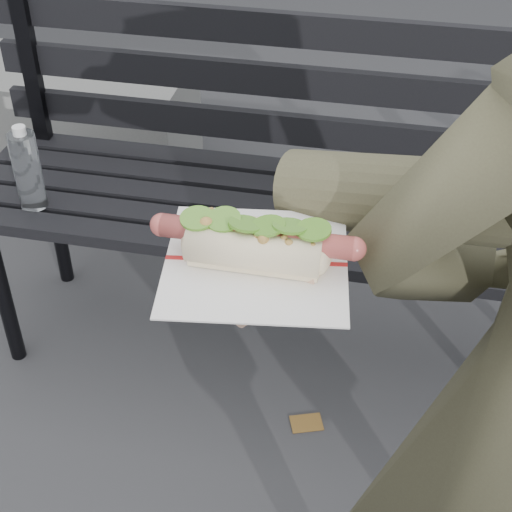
# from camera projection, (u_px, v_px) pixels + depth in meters

# --- Properties ---
(park_bench) EXTENTS (1.50, 0.44, 0.88)m
(park_bench) POSITION_uv_depth(u_px,v_px,m) (273.00, 173.00, 1.90)
(park_bench) COLOR black
(park_bench) RESTS_ON ground
(concrete_block) EXTENTS (1.20, 0.40, 0.40)m
(concrete_block) POSITION_uv_depth(u_px,v_px,m) (25.00, 117.00, 2.81)
(concrete_block) COLOR slate
(concrete_block) RESTS_ON ground
(held_hotdog) EXTENTS (0.62, 0.30, 0.20)m
(held_hotdog) POSITION_uv_depth(u_px,v_px,m) (442.00, 219.00, 0.81)
(held_hotdog) COLOR #46422E
(fallen_leaves) EXTENTS (4.07, 3.21, 0.00)m
(fallen_leaves) POSITION_uv_depth(u_px,v_px,m) (374.00, 468.00, 1.85)
(fallen_leaves) COLOR brown
(fallen_leaves) RESTS_ON ground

